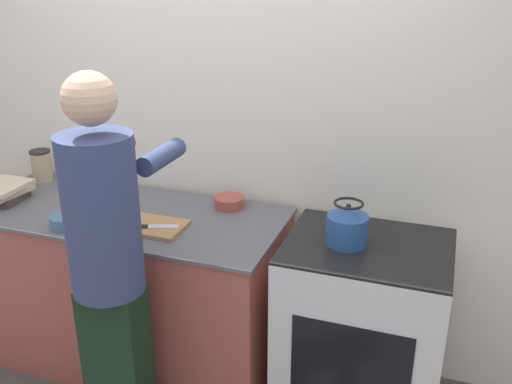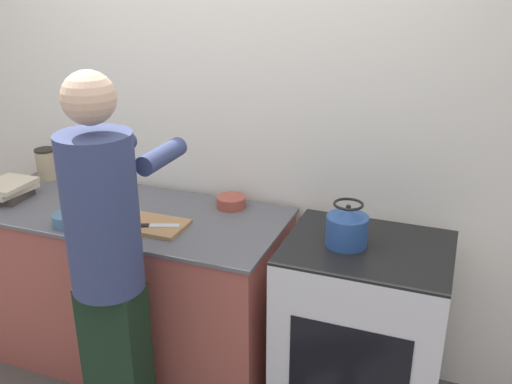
% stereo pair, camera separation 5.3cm
% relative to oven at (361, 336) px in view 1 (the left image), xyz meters
% --- Properties ---
extents(wall_back, '(8.00, 0.05, 2.60)m').
position_rel_oven_xyz_m(wall_back, '(-0.86, 0.46, 0.83)').
color(wall_back, silver).
rests_on(wall_back, ground_plane).
extents(counter, '(1.65, 0.71, 0.89)m').
position_rel_oven_xyz_m(counter, '(-1.25, 0.05, -0.02)').
color(counter, '#9E4C42').
rests_on(counter, ground_plane).
extents(oven, '(0.71, 0.59, 0.94)m').
position_rel_oven_xyz_m(oven, '(0.00, 0.00, 0.00)').
color(oven, silver).
rests_on(oven, ground_plane).
extents(person, '(0.34, 0.58, 1.71)m').
position_rel_oven_xyz_m(person, '(-0.99, -0.48, 0.47)').
color(person, black).
rests_on(person, ground_plane).
extents(cutting_board, '(0.36, 0.22, 0.02)m').
position_rel_oven_xyz_m(cutting_board, '(-1.04, -0.07, 0.43)').
color(cutting_board, '#A87A4C').
rests_on(cutting_board, counter).
extents(knife, '(0.23, 0.11, 0.01)m').
position_rel_oven_xyz_m(knife, '(-1.00, -0.09, 0.44)').
color(knife, silver).
rests_on(knife, cutting_board).
extents(kettle, '(0.18, 0.18, 0.20)m').
position_rel_oven_xyz_m(kettle, '(-0.09, -0.02, 0.55)').
color(kettle, '#284C8C').
rests_on(kettle, oven).
extents(bowl_prep, '(0.15, 0.15, 0.06)m').
position_rel_oven_xyz_m(bowl_prep, '(-0.76, 0.29, 0.45)').
color(bowl_prep, '#9E4738').
rests_on(bowl_prep, counter).
extents(bowl_mixing, '(0.15, 0.15, 0.06)m').
position_rel_oven_xyz_m(bowl_mixing, '(-1.41, -0.19, 0.45)').
color(bowl_mixing, '#426684').
rests_on(bowl_mixing, counter).
extents(canister_jar, '(0.12, 0.12, 0.18)m').
position_rel_oven_xyz_m(canister_jar, '(-1.94, 0.30, 0.51)').
color(canister_jar, tan).
rests_on(canister_jar, counter).
extents(book_stack, '(0.24, 0.27, 0.09)m').
position_rel_oven_xyz_m(book_stack, '(-1.93, -0.03, 0.47)').
color(book_stack, '#423833').
rests_on(book_stack, counter).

